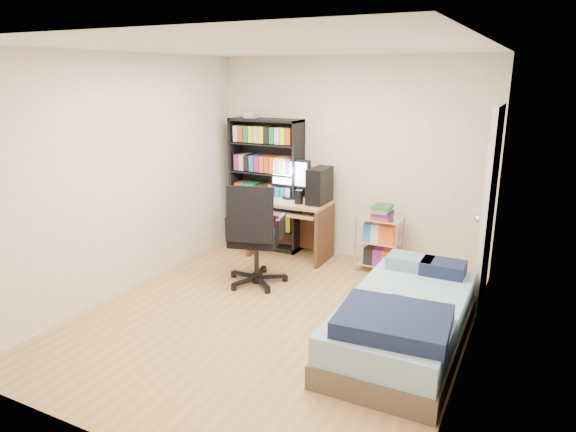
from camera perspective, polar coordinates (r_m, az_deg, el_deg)
The scene contains 7 objects.
room at distance 4.65m, azimuth -1.69°, elevation 2.68°, with size 3.58×4.08×2.58m.
media_shelf at distance 6.82m, azimuth -2.42°, elevation 3.71°, with size 0.97×0.32×1.80m.
computer_desk at distance 6.47m, azimuth 1.22°, elevation 1.15°, with size 0.99×0.58×1.25m.
office_chair at distance 5.70m, azimuth -3.67°, elevation -4.12°, with size 0.84×0.84×1.16m.
wire_cart at distance 6.14m, azimuth 10.23°, elevation -1.33°, with size 0.51×0.37×0.81m.
bed at distance 4.58m, azimuth 12.70°, elevation -11.32°, with size 0.97×1.94×0.55m.
door at distance 5.50m, azimuth 21.44°, elevation 0.94°, with size 0.12×0.80×2.00m.
Camera 1 is at (2.16, -3.98, 2.28)m, focal length 32.00 mm.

